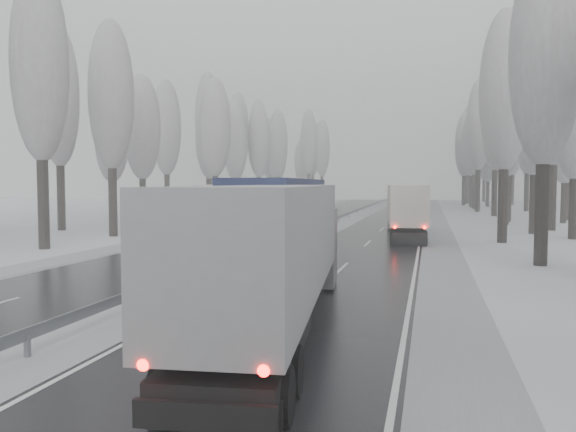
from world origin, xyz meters
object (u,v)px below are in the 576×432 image
at_px(truck_blue_box, 286,216).
at_px(truck_grey_tarp, 279,245).
at_px(truck_red_white, 250,209).
at_px(truck_red_red, 244,209).
at_px(truck_cream_box, 405,207).
at_px(box_truck_distant, 404,200).

bearing_deg(truck_blue_box, truck_grey_tarp, -81.31).
relative_size(truck_grey_tarp, truck_red_white, 1.01).
relative_size(truck_grey_tarp, truck_blue_box, 0.94).
bearing_deg(truck_red_red, truck_blue_box, -67.25).
distance_m(truck_red_white, truck_red_red, 4.19).
relative_size(truck_cream_box, box_truck_distant, 2.07).
bearing_deg(truck_grey_tarp, box_truck_distant, 83.68).
bearing_deg(truck_cream_box, truck_grey_tarp, -99.46).
bearing_deg(truck_red_red, truck_grey_tarp, -72.79).
height_order(truck_blue_box, truck_red_red, truck_blue_box).
bearing_deg(truck_cream_box, truck_red_white, -152.62).
xyz_separation_m(truck_blue_box, box_truck_distant, (3.08, 65.65, -1.16)).
relative_size(truck_blue_box, box_truck_distant, 2.25).
distance_m(truck_blue_box, truck_red_white, 12.00).
bearing_deg(box_truck_distant, truck_cream_box, -93.89).
relative_size(truck_blue_box, truck_red_red, 1.17).
bearing_deg(truck_grey_tarp, truck_red_white, 103.94).
relative_size(truck_grey_tarp, box_truck_distant, 2.12).
xyz_separation_m(truck_cream_box, truck_red_red, (-12.38, -2.92, -0.17)).
height_order(truck_cream_box, truck_red_red, truck_cream_box).
xyz_separation_m(truck_grey_tarp, box_truck_distant, (0.20, 77.71, -1.00)).
relative_size(truck_cream_box, truck_red_red, 1.08).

